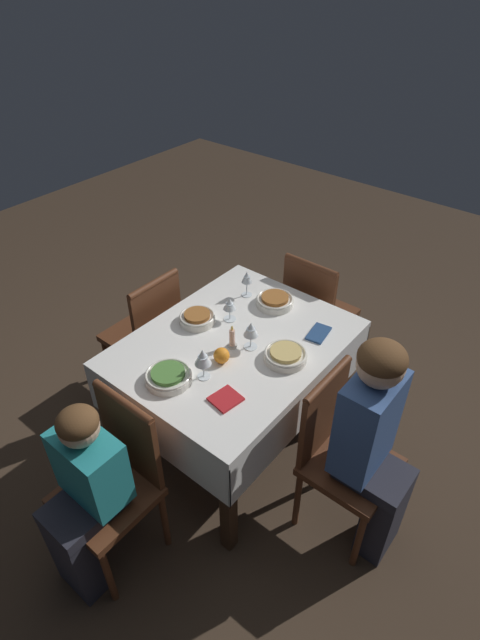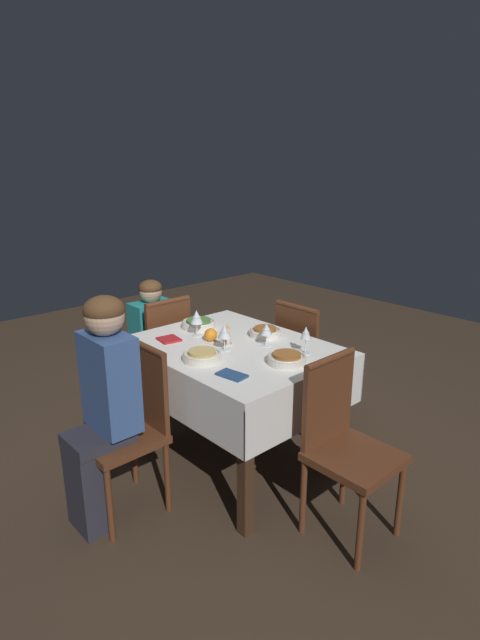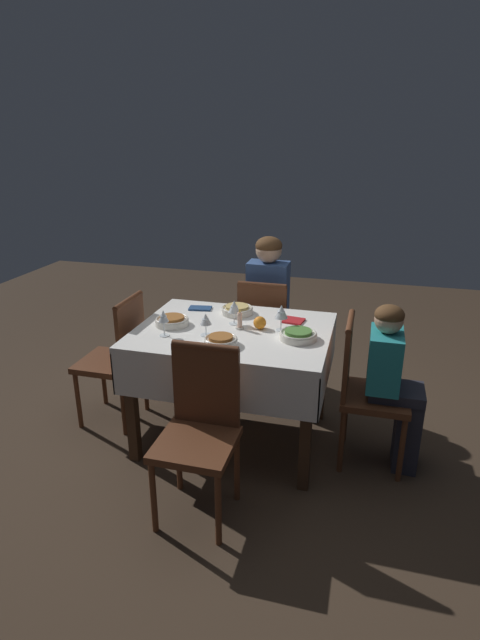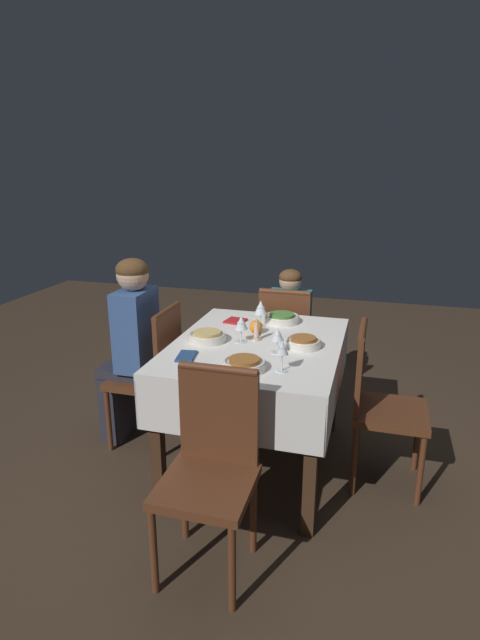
% 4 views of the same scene
% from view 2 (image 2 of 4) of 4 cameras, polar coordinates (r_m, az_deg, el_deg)
% --- Properties ---
extents(ground_plane, '(8.00, 8.00, 0.00)m').
position_cam_2_polar(ground_plane, '(3.25, -0.65, -15.70)').
color(ground_plane, '#3D2D21').
extents(dining_table, '(1.17, 0.92, 0.76)m').
position_cam_2_polar(dining_table, '(2.94, -0.69, -4.95)').
color(dining_table, white).
rests_on(dining_table, ground_plane).
extents(chair_north, '(0.39, 0.39, 0.90)m').
position_cam_2_polar(chair_north, '(2.70, -12.38, -11.28)').
color(chair_north, '#562D19').
rests_on(chair_north, ground_plane).
extents(chair_east, '(0.39, 0.39, 0.90)m').
position_cam_2_polar(chair_east, '(3.61, -9.00, -3.53)').
color(chair_east, '#562D19').
rests_on(chair_east, ground_plane).
extents(chair_west, '(0.39, 0.39, 0.90)m').
position_cam_2_polar(chair_west, '(2.53, 11.76, -13.27)').
color(chair_west, '#562D19').
rests_on(chair_west, ground_plane).
extents(chair_south, '(0.39, 0.39, 0.90)m').
position_cam_2_polar(chair_south, '(3.46, 7.52, -4.37)').
color(chair_south, '#562D19').
rests_on(chair_south, ground_plane).
extents(person_adult_denim, '(0.30, 0.34, 1.19)m').
position_cam_2_polar(person_adult_denim, '(2.56, -15.49, -8.77)').
color(person_adult_denim, '#282833').
rests_on(person_adult_denim, ground_plane).
extents(person_child_teal, '(0.33, 0.30, 1.00)m').
position_cam_2_polar(person_child_teal, '(3.72, -10.42, -2.11)').
color(person_child_teal, '#282833').
rests_on(person_child_teal, ground_plane).
extents(bowl_north, '(0.21, 0.21, 0.06)m').
position_cam_2_polar(bowl_north, '(2.69, -4.36, -4.06)').
color(bowl_north, silver).
rests_on(bowl_north, dining_table).
extents(wine_glass_north, '(0.07, 0.07, 0.15)m').
position_cam_2_polar(wine_glass_north, '(2.80, -1.80, -1.40)').
color(wine_glass_north, white).
rests_on(wine_glass_north, dining_table).
extents(bowl_east, '(0.22, 0.22, 0.06)m').
position_cam_2_polar(bowl_east, '(3.23, -4.75, -0.40)').
color(bowl_east, silver).
rests_on(bowl_east, dining_table).
extents(wine_glass_east, '(0.08, 0.08, 0.16)m').
position_cam_2_polar(wine_glass_east, '(3.04, -4.99, 0.27)').
color(wine_glass_east, white).
rests_on(wine_glass_east, dining_table).
extents(bowl_west, '(0.21, 0.21, 0.06)m').
position_cam_2_polar(bowl_west, '(2.66, 5.36, -4.37)').
color(bowl_west, silver).
rests_on(bowl_west, dining_table).
extents(wine_glass_west, '(0.06, 0.06, 0.16)m').
position_cam_2_polar(wine_glass_west, '(2.77, 7.53, -1.60)').
color(wine_glass_west, white).
rests_on(wine_glass_west, dining_table).
extents(bowl_south, '(0.19, 0.19, 0.06)m').
position_cam_2_polar(bowl_south, '(3.06, 2.88, -1.35)').
color(bowl_south, silver).
rests_on(bowl_south, dining_table).
extents(wine_glass_south, '(0.07, 0.07, 0.14)m').
position_cam_2_polar(wine_glass_south, '(2.88, 3.04, -1.17)').
color(wine_glass_south, white).
rests_on(wine_glass_south, dining_table).
extents(candle_centerpiece, '(0.05, 0.05, 0.13)m').
position_cam_2_polar(candle_centerpiece, '(2.91, -1.41, -1.98)').
color(candle_centerpiece, beige).
rests_on(candle_centerpiece, dining_table).
extents(orange_fruit, '(0.08, 0.08, 0.08)m').
position_cam_2_polar(orange_fruit, '(2.97, -3.37, -1.70)').
color(orange_fruit, orange).
rests_on(orange_fruit, dining_table).
extents(napkin_red_folded, '(0.14, 0.13, 0.01)m').
position_cam_2_polar(napkin_red_folded, '(3.02, -8.12, -2.20)').
color(napkin_red_folded, red).
rests_on(napkin_red_folded, dining_table).
extents(napkin_spare_side, '(0.16, 0.11, 0.01)m').
position_cam_2_polar(napkin_spare_side, '(2.50, -0.94, -6.30)').
color(napkin_spare_side, navy).
rests_on(napkin_spare_side, dining_table).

